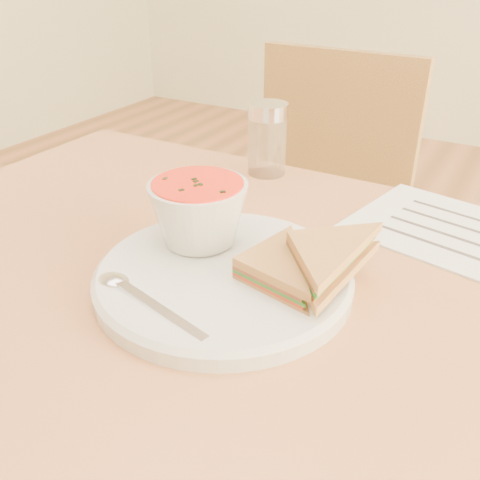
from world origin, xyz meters
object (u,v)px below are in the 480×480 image
Objects in this scene: chair_far at (298,254)px; condiment_shaker at (267,139)px; plate at (223,278)px; soup_bowl at (199,216)px; dining_table at (223,480)px.

chair_far reaches higher than condiment_shaker.
plate is 0.34m from condiment_shaker.
chair_far is 7.56× the size of soup_bowl.
dining_table is at bearing -25.65° from soup_bowl.
plate reaches higher than dining_table.
plate is at bearing -46.33° from dining_table.
condiment_shaker is (-0.11, 0.32, 0.05)m from plate.
chair_far is 0.46m from condiment_shaker.
chair_far is 0.67m from soup_bowl.
condiment_shaker reaches higher than dining_table.
chair_far reaches higher than soup_bowl.
soup_bowl is at bearing 102.61° from chair_far.
chair_far is 7.52× the size of condiment_shaker.
soup_bowl is 0.29m from condiment_shaker.
chair_far is 3.04× the size of plate.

